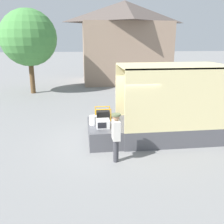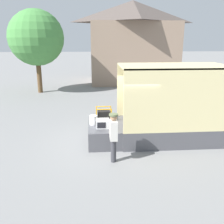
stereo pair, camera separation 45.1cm
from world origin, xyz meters
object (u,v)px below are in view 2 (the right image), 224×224
object	(u,v)px
microwave	(103,123)
portable_generator	(104,115)
box_truck	(212,115)
street_tree	(36,38)
orange_bucket	(93,120)
worker_person	(114,133)

from	to	relation	value
microwave	portable_generator	distance (m)	0.98
box_truck	street_tree	bearing A→B (deg)	131.57
box_truck	orange_bucket	world-z (taller)	box_truck
box_truck	street_tree	xyz separation A→B (m)	(-8.99, 10.14, 3.12)
microwave	orange_bucket	world-z (taller)	orange_bucket
box_truck	portable_generator	size ratio (longest dim) A/B	9.67
portable_generator	orange_bucket	distance (m)	0.74
orange_bucket	worker_person	distance (m)	1.97
microwave	portable_generator	world-z (taller)	portable_generator
portable_generator	street_tree	xyz separation A→B (m)	(-4.57, 9.58, 3.19)
portable_generator	microwave	bearing A→B (deg)	-96.61
box_truck	worker_person	bearing A→B (deg)	-156.17
orange_bucket	worker_person	xyz separation A→B (m)	(0.66, -1.85, 0.14)
microwave	orange_bucket	distance (m)	0.53
orange_bucket	street_tree	distance (m)	11.41
street_tree	microwave	bearing A→B (deg)	-67.07
street_tree	orange_bucket	bearing A→B (deg)	-67.98
microwave	orange_bucket	xyz separation A→B (m)	(-0.36, 0.40, 0.02)
box_truck	orange_bucket	bearing A→B (deg)	-179.85
microwave	street_tree	size ratio (longest dim) A/B	0.08
worker_person	street_tree	bearing A→B (deg)	111.64
orange_bucket	street_tree	size ratio (longest dim) A/B	0.06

